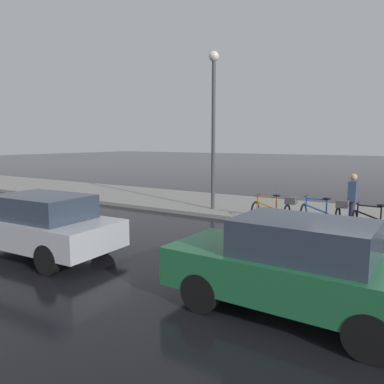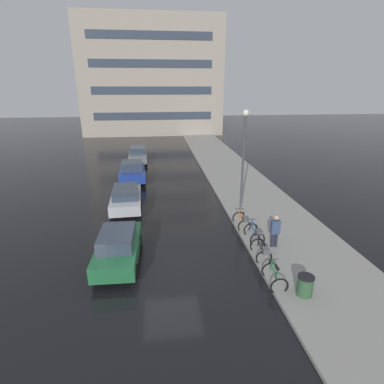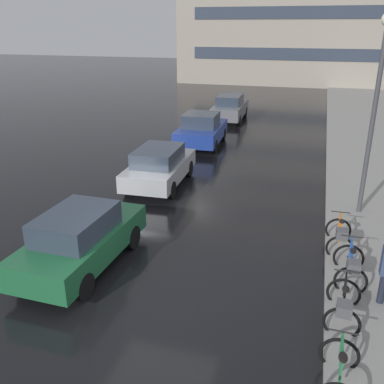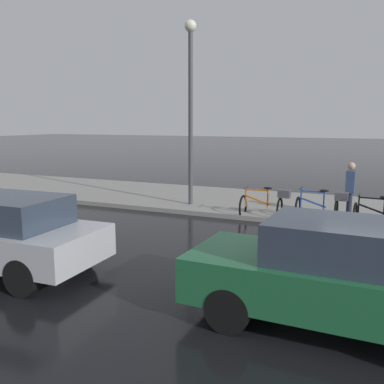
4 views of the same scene
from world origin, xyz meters
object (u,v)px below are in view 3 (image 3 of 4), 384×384
Objects in this scene: car_green at (81,239)px; car_blue at (201,130)px; bicycle_farthest at (340,236)px; car_grey at (230,108)px; car_silver at (159,166)px; bicycle_third at (351,267)px; bicycle_nearest at (339,374)px; bicycle_second at (343,307)px; streetlamp at (377,95)px.

car_green is 0.98× the size of car_blue.
bicycle_farthest is 16.94m from car_grey.
car_silver is at bearing 91.97° from car_green.
car_grey is at bearing 110.35° from bicycle_third.
bicycle_nearest is 6.45m from car_green.
bicycle_second is at bearing 86.73° from bicycle_nearest.
bicycle_second is at bearing -71.77° from car_grey.
streetlamp is (0.68, 5.83, 3.30)m from bicycle_second.
car_blue is (-0.23, 11.94, 0.03)m from car_green.
streetlamp reaches higher than bicycle_third.
bicycle_third is 5.41m from streetlamp.
car_blue is at bearing 113.62° from bicycle_nearest.
bicycle_second is 0.35× the size of car_green.
bicycle_farthest is 0.35× the size of car_silver.
bicycle_nearest is at bearing -73.48° from car_grey.
car_silver is 12.26m from car_grey.
bicycle_third is 0.31× the size of car_grey.
bicycle_nearest is 0.77× the size of bicycle_farthest.
car_silver is (-6.32, 3.49, 0.27)m from bicycle_farthest.
streetlamp reaches higher than car_green.
bicycle_third is at bearing -37.65° from car_silver.
bicycle_second is at bearing -63.15° from car_blue.
bicycle_third is 0.23× the size of streetlamp.
bicycle_third is 6.39m from car_green.
bicycle_third is 18.44m from car_grey.
car_grey is at bearing 108.23° from bicycle_second.
bicycle_nearest is at bearing -21.12° from car_green.
bicycle_third is at bearing -82.64° from bicycle_farthest.
bicycle_third reaches higher than bicycle_second.
bicycle_third is 12.77m from car_blue.
car_silver is 0.91× the size of car_grey.
car_silver is (-6.22, 8.33, 0.38)m from bicycle_nearest.
streetlamp is (7.02, -6.69, 2.98)m from car_blue.
bicycle_farthest is 11.37m from car_blue.
bicycle_second is 1.57m from bicycle_third.
car_grey is (-6.21, 15.75, 0.33)m from bicycle_farthest.
bicycle_nearest is 0.79× the size of bicycle_second.
streetlamp is at bearing -43.62° from car_blue.
bicycle_nearest is 0.80× the size of bicycle_third.
bicycle_second is 1.01× the size of bicycle_third.
bicycle_second is 0.98× the size of bicycle_farthest.
car_green reaches higher than car_silver.
bicycle_third is 0.33× the size of car_blue.
streetlamp reaches higher than bicycle_farthest.
streetlamp is (6.79, 5.25, 3.01)m from car_green.
bicycle_second is 0.31× the size of car_grey.
car_blue is at bearing 90.20° from car_silver.
car_blue reaches higher than car_grey.
bicycle_nearest is 8.34m from streetlamp.
car_green is 6.01m from car_silver.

